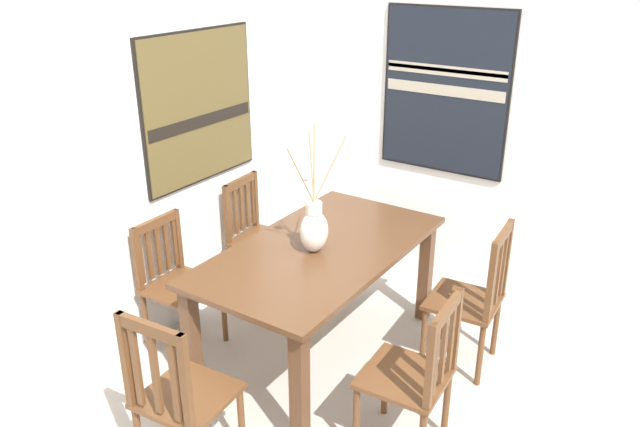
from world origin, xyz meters
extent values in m
cube|color=white|center=(0.00, 1.86, 1.35)|extent=(6.40, 0.12, 2.70)
cube|color=white|center=(1.86, 0.00, 1.35)|extent=(0.12, 6.40, 2.70)
cube|color=#51331E|center=(0.40, 0.74, 0.76)|extent=(1.70, 0.92, 0.03)
cube|color=#51331E|center=(-0.37, 0.36, 0.37)|extent=(0.08, 0.08, 0.74)
cube|color=#51331E|center=(1.16, 0.36, 0.37)|extent=(0.08, 0.08, 0.74)
cube|color=#51331E|center=(-0.37, 1.12, 0.37)|extent=(0.08, 0.08, 0.74)
cube|color=#51331E|center=(1.16, 1.12, 0.37)|extent=(0.08, 0.08, 0.74)
ellipsoid|color=silver|center=(0.33, 0.74, 0.91)|extent=(0.19, 0.16, 0.26)
cylinder|color=silver|center=(0.33, 0.74, 1.06)|extent=(0.10, 0.10, 0.07)
cylinder|color=#997F5B|center=(0.35, 0.77, 1.30)|extent=(0.03, 0.06, 0.42)
cylinder|color=#997F5B|center=(0.38, 0.77, 1.32)|extent=(0.10, 0.06, 0.45)
cylinder|color=#997F5B|center=(0.25, 0.78, 1.28)|extent=(0.18, 0.08, 0.37)
cylinder|color=#997F5B|center=(0.42, 0.69, 1.28)|extent=(0.17, 0.12, 0.38)
sphere|color=silver|center=(0.32, 0.79, 1.25)|extent=(0.06, 0.06, 0.06)
cube|color=brown|center=(0.82, -0.05, 0.44)|extent=(0.45, 0.45, 0.03)
cylinder|color=brown|center=(0.63, 0.12, 0.21)|extent=(0.04, 0.04, 0.43)
cylinder|color=brown|center=(0.99, 0.15, 0.21)|extent=(0.04, 0.04, 0.43)
cylinder|color=brown|center=(0.66, -0.24, 0.21)|extent=(0.04, 0.04, 0.43)
cylinder|color=brown|center=(1.02, -0.21, 0.21)|extent=(0.04, 0.04, 0.43)
cube|color=brown|center=(0.66, -0.25, 0.71)|extent=(0.04, 0.04, 0.51)
cube|color=brown|center=(1.02, -0.22, 0.71)|extent=(0.04, 0.04, 0.51)
cube|color=brown|center=(0.84, -0.24, 0.94)|extent=(0.38, 0.06, 0.06)
cube|color=brown|center=(0.72, -0.25, 0.70)|extent=(0.04, 0.02, 0.42)
cube|color=brown|center=(0.84, -0.24, 0.70)|extent=(0.04, 0.02, 0.42)
cube|color=brown|center=(0.95, -0.23, 0.70)|extent=(0.04, 0.02, 0.42)
cube|color=brown|center=(-0.05, -0.07, 0.44)|extent=(0.44, 0.44, 0.03)
cylinder|color=brown|center=(-0.24, 0.09, 0.21)|extent=(0.04, 0.04, 0.43)
cylinder|color=brown|center=(0.12, 0.12, 0.21)|extent=(0.04, 0.04, 0.43)
cylinder|color=brown|center=(0.14, -0.24, 0.21)|extent=(0.04, 0.04, 0.43)
cube|color=brown|center=(-0.22, -0.27, 0.69)|extent=(0.04, 0.04, 0.47)
cube|color=brown|center=(0.14, -0.25, 0.69)|extent=(0.04, 0.04, 0.47)
cube|color=brown|center=(-0.04, -0.26, 0.89)|extent=(0.38, 0.05, 0.06)
cube|color=brown|center=(-0.15, -0.27, 0.67)|extent=(0.04, 0.02, 0.38)
cube|color=brown|center=(-0.04, -0.26, 0.67)|extent=(0.04, 0.02, 0.38)
cube|color=brown|center=(0.07, -0.26, 0.67)|extent=(0.04, 0.02, 0.38)
cube|color=brown|center=(-0.77, 0.75, 0.44)|extent=(0.45, 0.45, 0.03)
cylinder|color=brown|center=(-0.61, 0.94, 0.21)|extent=(0.04, 0.04, 0.43)
cylinder|color=brown|center=(-0.58, 0.58, 0.21)|extent=(0.04, 0.04, 0.43)
cube|color=brown|center=(-0.98, 0.92, 0.71)|extent=(0.04, 0.04, 0.51)
cube|color=brown|center=(-0.95, 0.56, 0.71)|extent=(0.04, 0.04, 0.51)
cube|color=brown|center=(-0.96, 0.74, 0.94)|extent=(0.06, 0.38, 0.06)
cube|color=brown|center=(-0.97, 0.85, 0.70)|extent=(0.02, 0.04, 0.42)
cube|color=brown|center=(-0.96, 0.74, 0.70)|extent=(0.02, 0.04, 0.42)
cube|color=brown|center=(-0.95, 0.62, 0.70)|extent=(0.02, 0.04, 0.42)
cube|color=brown|center=(0.83, 1.54, 0.44)|extent=(0.45, 0.45, 0.03)
cylinder|color=brown|center=(1.02, 1.37, 0.21)|extent=(0.04, 0.04, 0.43)
cylinder|color=brown|center=(0.66, 1.34, 0.21)|extent=(0.04, 0.04, 0.43)
cylinder|color=brown|center=(0.99, 1.73, 0.21)|extent=(0.04, 0.04, 0.43)
cylinder|color=brown|center=(0.63, 1.70, 0.21)|extent=(0.04, 0.04, 0.43)
cube|color=brown|center=(0.99, 1.74, 0.68)|extent=(0.04, 0.04, 0.45)
cube|color=brown|center=(0.63, 1.71, 0.68)|extent=(0.04, 0.04, 0.45)
cube|color=brown|center=(0.81, 1.73, 0.87)|extent=(0.38, 0.06, 0.06)
cube|color=brown|center=(0.96, 1.74, 0.66)|extent=(0.04, 0.02, 0.36)
cube|color=brown|center=(0.89, 1.73, 0.66)|extent=(0.04, 0.02, 0.36)
cube|color=brown|center=(0.81, 1.73, 0.66)|extent=(0.04, 0.02, 0.36)
cube|color=brown|center=(0.74, 1.72, 0.66)|extent=(0.04, 0.02, 0.36)
cube|color=brown|center=(0.66, 1.72, 0.66)|extent=(0.04, 0.02, 0.36)
cube|color=brown|center=(-0.02, 1.54, 0.44)|extent=(0.43, 0.43, 0.03)
cylinder|color=brown|center=(0.16, 1.36, 0.21)|extent=(0.04, 0.04, 0.43)
cylinder|color=brown|center=(-0.20, 1.35, 0.21)|extent=(0.04, 0.04, 0.43)
cylinder|color=brown|center=(0.16, 1.72, 0.21)|extent=(0.04, 0.04, 0.43)
cylinder|color=brown|center=(-0.20, 1.71, 0.21)|extent=(0.04, 0.04, 0.43)
cube|color=brown|center=(0.16, 1.73, 0.67)|extent=(0.04, 0.04, 0.43)
cube|color=brown|center=(-0.20, 1.72, 0.67)|extent=(0.04, 0.04, 0.43)
cube|color=brown|center=(-0.02, 1.73, 0.85)|extent=(0.38, 0.04, 0.06)
cube|color=brown|center=(0.13, 1.73, 0.65)|extent=(0.04, 0.02, 0.34)
cube|color=brown|center=(0.05, 1.73, 0.65)|extent=(0.04, 0.02, 0.34)
cube|color=brown|center=(-0.02, 1.73, 0.65)|extent=(0.04, 0.02, 0.34)
cube|color=brown|center=(-0.10, 1.73, 0.65)|extent=(0.04, 0.02, 0.34)
cube|color=brown|center=(-0.18, 1.72, 0.65)|extent=(0.04, 0.02, 0.34)
cube|color=black|center=(0.51, 1.80, 1.48)|extent=(1.02, 0.04, 1.02)
cube|color=brown|center=(0.51, 1.78, 1.48)|extent=(0.99, 0.01, 0.99)
cube|color=black|center=(0.51, 1.77, 1.39)|extent=(0.96, 0.00, 0.08)
cube|color=black|center=(1.80, 0.58, 1.50)|extent=(0.04, 0.97, 1.20)
cube|color=black|center=(1.78, 0.58, 1.50)|extent=(0.01, 0.94, 1.17)
cube|color=#B2A893|center=(1.77, 0.58, 1.67)|extent=(0.00, 0.91, 0.05)
cube|color=#B2A893|center=(1.77, 0.58, 1.65)|extent=(0.00, 0.91, 0.05)
cube|color=#B2A893|center=(1.77, 0.58, 1.52)|extent=(0.00, 0.91, 0.08)
camera|label=1|loc=(-2.47, -1.15, 2.47)|focal=35.00mm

